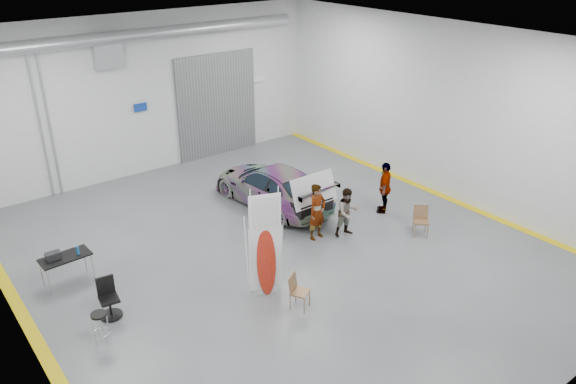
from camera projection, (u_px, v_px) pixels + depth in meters
ground at (279, 250)px, 16.58m from camera, size 16.00×16.00×0.00m
room_shell at (239, 98)px, 16.59m from camera, size 14.02×16.18×6.01m
sedan_car at (272, 186)px, 19.07m from camera, size 2.28×4.94×1.40m
person_a at (317, 212)px, 16.87m from camera, size 0.70×0.50×1.78m
person_b at (347, 212)px, 17.08m from camera, size 0.85×0.71×1.56m
person_c at (385, 187)px, 18.50m from camera, size 1.07×0.96×1.77m
surfboard_display at (269, 252)px, 14.14m from camera, size 0.80×0.44×2.98m
folding_chair_near at (300, 298)px, 13.92m from camera, size 0.58×0.63×0.91m
folding_chair_far at (420, 227)px, 17.25m from camera, size 0.62×0.70×0.94m
shop_stool at (101, 327)px, 12.73m from camera, size 0.39×0.39×0.76m
work_table at (62, 257)px, 14.67m from camera, size 1.30×0.70×1.04m
office_chair at (108, 300)px, 13.56m from camera, size 0.54×0.54×1.02m
trunk_lid at (313, 187)px, 17.21m from camera, size 1.63×0.99×0.04m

